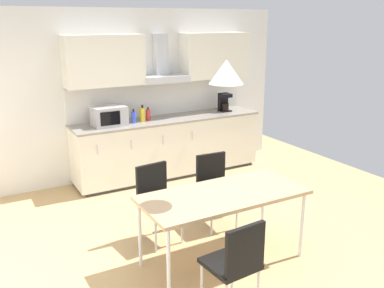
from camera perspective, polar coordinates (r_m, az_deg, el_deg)
ground_plane at (r=4.71m, az=2.04°, el=-14.69°), size 7.25×8.26×0.02m
wall_back at (r=6.68m, az=-10.51°, el=6.35°), size 5.80×0.10×2.58m
kitchen_counter at (r=6.82m, az=-3.13°, el=-0.30°), size 3.03×0.66×0.93m
backsplash_tile at (r=6.92m, az=-4.35°, el=6.01°), size 3.01×0.02×0.51m
upper_wall_cabinets at (r=6.70m, az=-3.89°, el=11.27°), size 3.01×0.40×0.73m
microwave at (r=6.32m, az=-10.99°, el=3.71°), size 0.48×0.35×0.28m
coffee_maker at (r=7.21m, az=4.30°, el=5.57°), size 0.18×0.19×0.30m
bottle_red at (r=6.58m, az=-5.87°, el=3.92°), size 0.07×0.07×0.20m
bottle_yellow at (r=6.50m, az=-6.61°, el=3.95°), size 0.08×0.08×0.25m
bottle_blue at (r=6.42m, az=-7.80°, el=3.57°), size 0.06×0.06×0.21m
dining_table at (r=4.29m, az=4.20°, el=-7.13°), size 1.67×0.77×0.76m
chair_near_left at (r=3.63m, az=5.97°, el=-15.03°), size 0.43×0.43×0.87m
chair_far_right at (r=5.14m, az=3.01°, el=-5.18°), size 0.42×0.42×0.87m
chair_far_left at (r=4.80m, az=-4.77°, el=-6.80°), size 0.44×0.44×0.87m
pendant_lamp at (r=3.97m, az=4.57°, el=9.56°), size 0.32×0.32×0.22m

